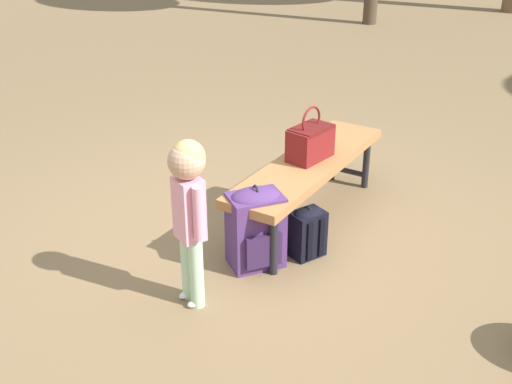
# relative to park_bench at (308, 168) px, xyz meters

# --- Properties ---
(ground_plane) EXTENTS (40.00, 40.00, 0.00)m
(ground_plane) POSITION_rel_park_bench_xyz_m (0.53, -0.07, -0.39)
(ground_plane) COLOR brown
(ground_plane) RESTS_ON ground
(park_bench) EXTENTS (1.65, 0.79, 0.45)m
(park_bench) POSITION_rel_park_bench_xyz_m (0.00, 0.00, 0.00)
(park_bench) COLOR #9E6B3D
(park_bench) RESTS_ON ground
(handbag) EXTENTS (0.34, 0.21, 0.37)m
(handbag) POSITION_rel_park_bench_xyz_m (-0.03, -0.02, 0.18)
(handbag) COLOR maroon
(handbag) RESTS_ON park_bench
(child_standing) EXTENTS (0.20, 0.26, 0.97)m
(child_standing) POSITION_rel_park_bench_xyz_m (1.16, 0.20, 0.25)
(child_standing) COLOR #B2D8B2
(child_standing) RESTS_ON ground
(backpack_large) EXTENTS (0.38, 0.35, 0.54)m
(backpack_large) POSITION_rel_park_bench_xyz_m (0.64, 0.16, -0.13)
(backpack_large) COLOR #4C2D66
(backpack_large) RESTS_ON ground
(backpack_small) EXTENTS (0.23, 0.21, 0.35)m
(backpack_small) POSITION_rel_park_bench_xyz_m (0.34, 0.31, -0.22)
(backpack_small) COLOR black
(backpack_small) RESTS_ON ground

